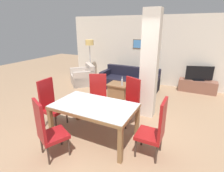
{
  "coord_description": "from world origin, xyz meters",
  "views": [
    {
      "loc": [
        1.78,
        -2.75,
        2.3
      ],
      "look_at": [
        0.0,
        0.83,
        0.92
      ],
      "focal_mm": 28.0,
      "sensor_mm": 36.0,
      "label": 1
    }
  ],
  "objects_px": {
    "floor_lamp": "(90,46)",
    "sofa": "(130,82)",
    "dining_chair_far_right": "(129,101)",
    "armchair": "(83,77)",
    "dining_table": "(94,111)",
    "tv_screen": "(199,74)",
    "coffee_table": "(119,90)",
    "bottle": "(122,82)",
    "dining_chair_head_right": "(155,128)",
    "tv_stand": "(197,86)",
    "dining_chair_head_left": "(51,102)",
    "dining_chair_near_left": "(47,129)",
    "dining_chair_far_left": "(98,96)"
  },
  "relations": [
    {
      "from": "dining_table",
      "to": "tv_screen",
      "type": "xyz_separation_m",
      "value": [
        1.89,
        4.01,
        0.08
      ]
    },
    {
      "from": "dining_chair_head_left",
      "to": "dining_table",
      "type": "bearing_deg",
      "value": 90.0
    },
    {
      "from": "dining_chair_head_left",
      "to": "bottle",
      "type": "distance_m",
      "value": 2.4
    },
    {
      "from": "coffee_table",
      "to": "tv_stand",
      "type": "height_order",
      "value": "coffee_table"
    },
    {
      "from": "dining_chair_head_right",
      "to": "sofa",
      "type": "height_order",
      "value": "dining_chair_head_right"
    },
    {
      "from": "armchair",
      "to": "tv_stand",
      "type": "bearing_deg",
      "value": -122.68
    },
    {
      "from": "floor_lamp",
      "to": "sofa",
      "type": "bearing_deg",
      "value": -10.56
    },
    {
      "from": "dining_chair_far_right",
      "to": "sofa",
      "type": "height_order",
      "value": "dining_chair_far_right"
    },
    {
      "from": "dining_chair_far_left",
      "to": "tv_stand",
      "type": "bearing_deg",
      "value": -152.47
    },
    {
      "from": "dining_table",
      "to": "dining_chair_far_right",
      "type": "height_order",
      "value": "dining_chair_far_right"
    },
    {
      "from": "dining_table",
      "to": "floor_lamp",
      "type": "xyz_separation_m",
      "value": [
        -2.47,
        3.64,
        0.85
      ]
    },
    {
      "from": "armchair",
      "to": "dining_chair_near_left",
      "type": "bearing_deg",
      "value": 159.91
    },
    {
      "from": "dining_chair_head_left",
      "to": "bottle",
      "type": "bearing_deg",
      "value": 158.31
    },
    {
      "from": "coffee_table",
      "to": "bottle",
      "type": "height_order",
      "value": "bottle"
    },
    {
      "from": "dining_chair_head_right",
      "to": "sofa",
      "type": "relative_size",
      "value": 0.53
    },
    {
      "from": "dining_chair_far_left",
      "to": "sofa",
      "type": "relative_size",
      "value": 0.53
    },
    {
      "from": "dining_chair_head_right",
      "to": "tv_stand",
      "type": "relative_size",
      "value": 0.89
    },
    {
      "from": "coffee_table",
      "to": "dining_chair_near_left",
      "type": "bearing_deg",
      "value": -88.71
    },
    {
      "from": "sofa",
      "to": "floor_lamp",
      "type": "distance_m",
      "value": 2.37
    },
    {
      "from": "armchair",
      "to": "coffee_table",
      "type": "distance_m",
      "value": 1.95
    },
    {
      "from": "dining_chair_far_right",
      "to": "bottle",
      "type": "bearing_deg",
      "value": -35.6
    },
    {
      "from": "bottle",
      "to": "floor_lamp",
      "type": "bearing_deg",
      "value": 146.65
    },
    {
      "from": "dining_table",
      "to": "tv_screen",
      "type": "height_order",
      "value": "tv_screen"
    },
    {
      "from": "dining_chair_head_left",
      "to": "dining_chair_head_right",
      "type": "distance_m",
      "value": 2.5
    },
    {
      "from": "dining_chair_head_left",
      "to": "dining_chair_head_right",
      "type": "bearing_deg",
      "value": 90.0
    },
    {
      "from": "dining_chair_head_left",
      "to": "tv_stand",
      "type": "bearing_deg",
      "value": 142.27
    },
    {
      "from": "coffee_table",
      "to": "tv_stand",
      "type": "bearing_deg",
      "value": 35.15
    },
    {
      "from": "dining_chair_far_right",
      "to": "armchair",
      "type": "bearing_deg",
      "value": -11.23
    },
    {
      "from": "dining_chair_far_left",
      "to": "coffee_table",
      "type": "bearing_deg",
      "value": -113.45
    },
    {
      "from": "dining_chair_far_left",
      "to": "dining_chair_far_right",
      "type": "distance_m",
      "value": 0.85
    },
    {
      "from": "dining_chair_head_right",
      "to": "bottle",
      "type": "relative_size",
      "value": 3.9
    },
    {
      "from": "dining_chair_head_left",
      "to": "armchair",
      "type": "relative_size",
      "value": 0.9
    },
    {
      "from": "dining_chair_head_right",
      "to": "armchair",
      "type": "bearing_deg",
      "value": 51.24
    },
    {
      "from": "sofa",
      "to": "tv_stand",
      "type": "bearing_deg",
      "value": -162.19
    },
    {
      "from": "sofa",
      "to": "dining_chair_far_left",
      "type": "bearing_deg",
      "value": 90.66
    },
    {
      "from": "dining_chair_far_right",
      "to": "coffee_table",
      "type": "distance_m",
      "value": 1.71
    },
    {
      "from": "dining_chair_head_right",
      "to": "tv_screen",
      "type": "bearing_deg",
      "value": -8.64
    },
    {
      "from": "armchair",
      "to": "tv_screen",
      "type": "height_order",
      "value": "tv_screen"
    },
    {
      "from": "dining_table",
      "to": "dining_chair_far_left",
      "type": "distance_m",
      "value": 0.96
    },
    {
      "from": "sofa",
      "to": "tv_stand",
      "type": "relative_size",
      "value": 1.68
    },
    {
      "from": "sofa",
      "to": "bottle",
      "type": "xyz_separation_m",
      "value": [
        0.12,
        -1.03,
        0.29
      ]
    },
    {
      "from": "bottle",
      "to": "tv_screen",
      "type": "xyz_separation_m",
      "value": [
        2.22,
        1.78,
        0.12
      ]
    },
    {
      "from": "armchair",
      "to": "dining_chair_head_right",
      "type": "bearing_deg",
      "value": -175.88
    },
    {
      "from": "dining_chair_head_left",
      "to": "tv_stand",
      "type": "relative_size",
      "value": 0.89
    },
    {
      "from": "dining_chair_head_right",
      "to": "dining_chair_near_left",
      "type": "bearing_deg",
      "value": 117.25
    },
    {
      "from": "dining_chair_far_right",
      "to": "tv_stand",
      "type": "height_order",
      "value": "dining_chair_far_right"
    },
    {
      "from": "dining_chair_head_left",
      "to": "coffee_table",
      "type": "xyz_separation_m",
      "value": [
        0.72,
        2.34,
        -0.34
      ]
    },
    {
      "from": "dining_chair_head_right",
      "to": "dining_chair_far_left",
      "type": "relative_size",
      "value": 1.0
    },
    {
      "from": "dining_chair_far_right",
      "to": "bottle",
      "type": "height_order",
      "value": "dining_chair_far_right"
    },
    {
      "from": "armchair",
      "to": "tv_stand",
      "type": "relative_size",
      "value": 0.99
    }
  ]
}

